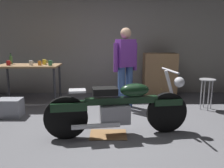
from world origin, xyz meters
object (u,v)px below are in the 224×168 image
Objects in this scene: shop_stool at (207,86)px; mug_white_ceramic at (31,63)px; motorcycle at (120,107)px; wooden_dresser at (160,75)px; mug_yellow_tall at (45,62)px; storage_bin at (10,108)px; mug_orange_travel at (40,63)px; person_standing at (126,64)px; mug_red_diner at (9,63)px; bottle at (11,60)px; mug_green_speckled at (50,63)px.

mug_white_ceramic is (-3.67, 0.25, 0.45)m from shop_stool.
motorcycle reaches higher than shop_stool.
wooden_dresser is at bearing 56.30° from motorcycle.
wooden_dresser is 9.26× the size of mug_yellow_tall.
mug_orange_travel is (0.42, 0.63, 0.78)m from storage_bin.
mug_orange_travel is (-1.79, 0.07, 0.02)m from person_standing.
mug_red_diner reaches higher than storage_bin.
mug_white_ceramic is (0.23, 0.67, 0.78)m from storage_bin.
motorcycle is 9.03× the size of bottle.
person_standing is 2.61× the size of shop_stool.
mug_yellow_tall reaches higher than storage_bin.
shop_stool reaches higher than storage_bin.
mug_orange_travel reaches higher than storage_bin.
shop_stool is at bearing 144.20° from person_standing.
mug_white_ceramic is at bearing 176.04° from shop_stool.
bottle reaches higher than storage_bin.
mug_orange_travel is at bearing -33.07° from person_standing.
motorcycle is at bearing -115.17° from wooden_dresser.
mug_green_speckled is at bearing -160.68° from wooden_dresser.
wooden_dresser is 3.04m from mug_white_ceramic.
wooden_dresser is 2.50× the size of storage_bin.
bottle is (-0.76, 0.09, 0.04)m from mug_yellow_tall.
motorcycle is 3.40× the size of shop_stool.
mug_white_ceramic is at bearing -23.24° from bottle.
mug_yellow_tall is at bearing 59.10° from storage_bin.
person_standing is at bearing 175.02° from shop_stool.
motorcycle is at bearing -33.76° from mug_red_diner.
person_standing is 1.74m from shop_stool.
mug_yellow_tall reaches higher than mug_green_speckled.
storage_bin is 1.03m from mug_red_diner.
shop_stool is 3.93m from storage_bin.
person_standing is 1.35m from wooden_dresser.
storage_bin is 4.07× the size of mug_white_ceramic.
mug_white_ceramic is 0.45× the size of bottle.
bottle is at bearing 173.54° from shop_stool.
person_standing is 2.41m from storage_bin.
storage_bin is 1.21m from mug_yellow_tall.
mug_red_diner is at bearing -175.55° from mug_white_ceramic.
mug_green_speckled is (0.88, -0.03, 0.00)m from mug_red_diner.
bottle reaches higher than mug_white_ceramic.
person_standing is 2.52m from bottle.
mug_white_ceramic is (0.46, 0.04, -0.00)m from mug_red_diner.
mug_white_ceramic is 1.03× the size of mug_orange_travel.
bottle reaches higher than mug_yellow_tall.
mug_green_speckled reaches higher than storage_bin.
shop_stool is at bearing -6.33° from mug_yellow_tall.
mug_yellow_tall is at bearing 12.77° from mug_red_diner.
shop_stool is 5.80× the size of mug_green_speckled.
mug_red_diner is 0.95× the size of mug_yellow_tall.
person_standing reaches higher than mug_red_diner.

